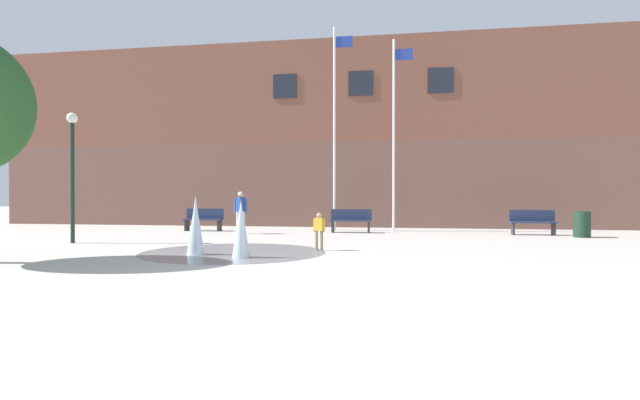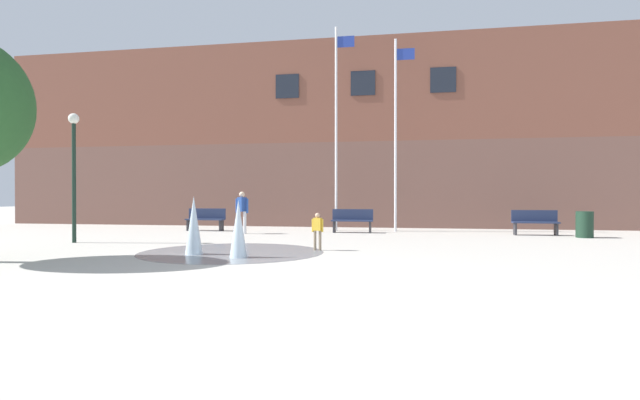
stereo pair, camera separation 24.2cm
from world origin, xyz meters
The scene contains 12 objects.
ground_plane centered at (0.00, 0.00, 0.00)m, with size 100.00×100.00×0.00m, color #B2ADA3.
library_building centered at (0.00, 17.65, 4.31)m, with size 36.00×6.05×8.62m.
splash_fountain centered at (-2.42, 3.68, 0.51)m, with size 4.67×4.67×1.43m.
park_bench_far_left centered at (-6.14, 11.47, 0.48)m, with size 1.60×0.44×0.91m.
park_bench_left_of_flagpoles centered at (-0.11, 11.53, 0.48)m, with size 1.60×0.44×0.91m.
park_bench_under_left_flagpole centered at (6.58, 11.49, 0.48)m, with size 1.60×0.44×0.91m.
child_with_pink_shirt centered at (-0.26, 5.10, 0.58)m, with size 0.31×0.17×0.99m.
adult_in_red centered at (-4.14, 10.22, 0.93)m, with size 0.50×0.38×1.59m.
flagpole_left centered at (-0.86, 12.48, 4.42)m, with size 0.80×0.10×8.35m.
flagpole_right centered at (1.55, 12.48, 4.10)m, with size 0.80×0.10×7.72m.
lamp_post_left_lane centered at (-7.97, 5.84, 2.58)m, with size 0.32×0.32×3.95m.
trash_can centered at (7.99, 10.66, 0.45)m, with size 0.56×0.56×0.90m, color #193323.
Camera 1 is at (1.96, -7.79, 1.44)m, focal length 28.00 mm.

